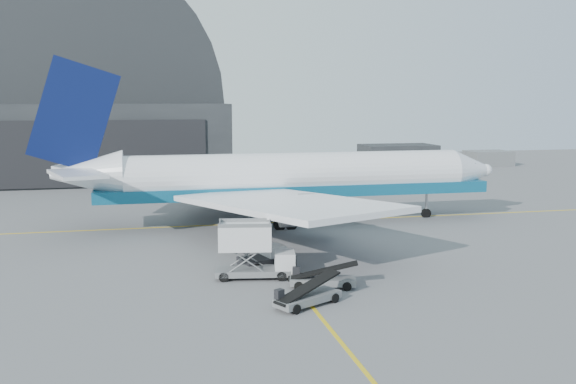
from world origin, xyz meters
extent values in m
plane|color=#565659|center=(0.00, 0.00, 0.00)|extent=(200.00, 200.00, 0.00)
cube|color=gold|center=(0.00, 20.00, 0.01)|extent=(80.00, 0.25, 0.02)
cube|color=gold|center=(0.00, -2.00, 0.01)|extent=(0.25, 40.00, 0.02)
cube|color=black|center=(-22.00, 65.00, 6.00)|extent=(50.00, 28.00, 12.00)
cube|color=black|center=(-22.00, 50.90, 5.00)|extent=(42.00, 0.40, 9.50)
cube|color=black|center=(38.00, 72.00, 0.00)|extent=(14.00, 8.00, 4.00)
cube|color=slate|center=(55.00, 68.00, 0.00)|extent=(8.00, 6.00, 2.80)
cylinder|color=white|center=(5.38, 19.36, 4.99)|extent=(34.53, 4.60, 4.60)
cone|color=white|center=(24.76, 19.36, 4.99)|extent=(4.22, 4.60, 4.60)
sphere|color=white|center=(26.67, 19.36, 4.99)|extent=(1.34, 1.34, 1.34)
cone|color=white|center=(-15.24, 19.36, 5.56)|extent=(6.71, 4.60, 4.60)
cube|color=black|center=(23.60, 19.36, 5.56)|extent=(2.49, 2.11, 0.67)
cube|color=#0D4F6F|center=(5.38, 19.36, 3.50)|extent=(40.28, 4.65, 1.15)
cube|color=white|center=(1.55, 7.85, 4.03)|extent=(17.69, 23.52, 1.40)
cube|color=white|center=(1.55, 30.87, 4.03)|extent=(17.69, 23.52, 1.40)
cube|color=white|center=(-15.72, 15.05, 6.14)|extent=(5.87, 8.03, 0.34)
cube|color=white|center=(-15.72, 23.68, 6.14)|extent=(5.87, 8.03, 0.34)
cube|color=#08113F|center=(-16.20, 19.36, 11.22)|extent=(8.89, 0.48, 11.05)
cylinder|color=gray|center=(4.42, 11.69, 2.49)|extent=(4.99, 2.59, 2.59)
cylinder|color=gray|center=(4.42, 27.03, 2.49)|extent=(4.99, 2.59, 2.59)
cylinder|color=#A5A5AA|center=(19.77, 19.36, 1.34)|extent=(0.27, 0.27, 2.69)
cylinder|color=black|center=(19.77, 19.36, 0.43)|extent=(1.05, 0.34, 1.05)
cylinder|color=black|center=(3.46, 16.29, 0.53)|extent=(1.25, 0.43, 1.25)
cylinder|color=black|center=(3.46, 22.43, 0.53)|extent=(1.25, 0.43, 1.25)
cube|color=slate|center=(-2.51, -0.04, 0.49)|extent=(5.56, 2.94, 0.44)
cube|color=silver|center=(-0.24, -0.40, 1.19)|extent=(1.72, 2.23, 1.41)
cube|color=black|center=(0.41, -0.51, 1.41)|extent=(0.34, 1.67, 0.79)
cube|color=silver|center=(-3.03, 0.05, 3.00)|extent=(4.01, 2.77, 1.76)
cylinder|color=black|center=(-0.65, -1.27, 0.35)|extent=(0.74, 0.37, 0.71)
cylinder|color=black|center=(-0.36, 0.55, 0.35)|extent=(0.74, 0.37, 0.71)
cylinder|color=black|center=(-4.66, -0.63, 0.35)|extent=(0.74, 0.37, 0.71)
cylinder|color=black|center=(-4.36, 1.20, 0.35)|extent=(0.74, 0.37, 0.71)
cube|color=black|center=(-1.11, 2.06, 0.54)|extent=(4.41, 3.22, 0.89)
cube|color=silver|center=(-0.55, 2.23, 1.34)|extent=(1.84, 2.10, 0.89)
cylinder|color=black|center=(0.50, 1.51, 0.40)|extent=(0.95, 0.59, 0.89)
cylinder|color=black|center=(-0.07, 3.40, 0.40)|extent=(0.95, 0.59, 0.89)
cylinder|color=black|center=(-2.16, 0.71, 0.40)|extent=(0.95, 0.59, 0.89)
cylinder|color=black|center=(-2.72, 2.60, 0.40)|extent=(0.95, 0.59, 0.89)
cube|color=slate|center=(-0.21, -6.94, 0.46)|extent=(4.68, 3.51, 0.46)
cube|color=black|center=(-0.21, -6.94, 1.18)|extent=(4.69, 3.21, 1.31)
cube|color=black|center=(-2.09, -7.33, 0.97)|extent=(0.64, 0.60, 0.61)
cylinder|color=black|center=(1.57, -6.77, 0.31)|extent=(0.66, 0.52, 0.61)
cylinder|color=black|center=(0.88, -5.52, 0.31)|extent=(0.66, 0.52, 0.61)
cylinder|color=black|center=(-1.29, -8.35, 0.31)|extent=(0.66, 0.52, 0.61)
cylinder|color=black|center=(-1.98, -7.10, 0.31)|extent=(0.66, 0.52, 0.61)
cube|color=slate|center=(1.75, -3.41, 0.45)|extent=(4.68, 2.60, 0.45)
cube|color=black|center=(1.75, -3.41, 1.16)|extent=(4.83, 2.18, 1.29)
cube|color=black|center=(0.13, -2.41, 0.96)|extent=(0.59, 0.52, 0.61)
cylinder|color=black|center=(3.13, -4.50, 0.30)|extent=(0.65, 0.40, 0.61)
cylinder|color=black|center=(3.49, -3.14, 0.30)|extent=(0.65, 0.40, 0.61)
cylinder|color=black|center=(0.00, -3.68, 0.30)|extent=(0.65, 0.40, 0.61)
cylinder|color=black|center=(0.36, -2.31, 0.30)|extent=(0.65, 0.40, 0.61)
cube|color=#E13A07|center=(4.08, -2.85, 0.01)|extent=(0.36, 0.36, 0.03)
cone|color=#E13A07|center=(4.08, -2.85, 0.26)|extent=(0.36, 0.36, 0.52)
camera|label=1|loc=(-9.76, -44.07, 12.67)|focal=40.00mm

